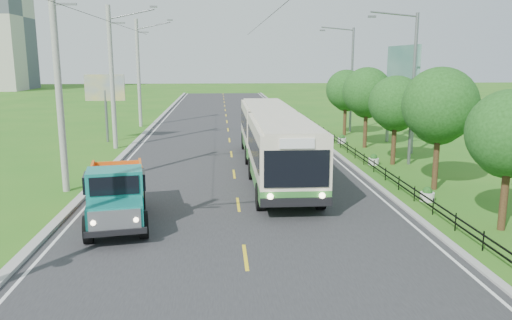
{
  "coord_description": "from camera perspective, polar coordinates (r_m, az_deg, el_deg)",
  "views": [
    {
      "loc": [
        -0.78,
        -15.24,
        6.33
      ],
      "look_at": [
        0.83,
        6.6,
        1.9
      ],
      "focal_mm": 35.0,
      "sensor_mm": 36.0,
      "label": 1
    }
  ],
  "objects": [
    {
      "name": "planter_far",
      "position": [
        38.88,
        9.79,
        2.33
      ],
      "size": [
        0.64,
        0.64,
        0.67
      ],
      "color": "silver",
      "rests_on": "ground"
    },
    {
      "name": "centre_dash",
      "position": [
        16.52,
        -1.22,
        -11.02
      ],
      "size": [
        0.12,
        2.2,
        0.0
      ],
      "primitive_type": "cube",
      "color": "yellow",
      "rests_on": "road"
    },
    {
      "name": "tree_back",
      "position": [
        42.81,
        10.25,
        7.67
      ],
      "size": [
        3.3,
        3.36,
        5.5
      ],
      "color": "#382314",
      "rests_on": "ground"
    },
    {
      "name": "ground",
      "position": [
        16.53,
        -1.22,
        -11.09
      ],
      "size": [
        240.0,
        240.0,
        0.0
      ],
      "primitive_type": "plane",
      "color": "#276818",
      "rests_on": "ground"
    },
    {
      "name": "billboard_right",
      "position": [
        37.61,
        16.35,
        9.48
      ],
      "size": [
        0.24,
        6.0,
        7.3
      ],
      "color": "slate",
      "rests_on": "ground"
    },
    {
      "name": "billboard_left",
      "position": [
        40.28,
        -16.88,
        7.45
      ],
      "size": [
        3.0,
        0.2,
        5.2
      ],
      "color": "slate",
      "rests_on": "ground"
    },
    {
      "name": "bus",
      "position": [
        28.15,
        1.97,
        2.71
      ],
      "size": [
        3.02,
        17.8,
        3.43
      ],
      "rotation": [
        0.0,
        0.0,
        -0.0
      ],
      "color": "#31772F",
      "rests_on": "ground"
    },
    {
      "name": "tree_third",
      "position": [
        25.8,
        20.24,
        5.52
      ],
      "size": [
        3.6,
        3.62,
        6.0
      ],
      "color": "#382314",
      "rests_on": "ground"
    },
    {
      "name": "road",
      "position": [
        35.82,
        -2.92,
        1.26
      ],
      "size": [
        14.0,
        120.0,
        0.02
      ],
      "primitive_type": "cube",
      "color": "#28282B",
      "rests_on": "ground"
    },
    {
      "name": "edge_line_left",
      "position": [
        36.28,
        -13.48,
        1.11
      ],
      "size": [
        0.12,
        120.0,
        0.0
      ],
      "primitive_type": "cube",
      "color": "silver",
      "rests_on": "road"
    },
    {
      "name": "pole_mid",
      "position": [
        37.03,
        -16.1,
        9.08
      ],
      "size": [
        3.51,
        0.32,
        10.0
      ],
      "color": "gray",
      "rests_on": "ground"
    },
    {
      "name": "streetlight_far",
      "position": [
        44.75,
        10.7,
        9.41
      ],
      "size": [
        3.02,
        0.2,
        9.07
      ],
      "color": "slate",
      "rests_on": "ground"
    },
    {
      "name": "planter_near",
      "position": [
        24.0,
        18.98,
        -3.79
      ],
      "size": [
        0.64,
        0.64,
        0.67
      ],
      "color": "silver",
      "rests_on": "ground"
    },
    {
      "name": "tree_fourth",
      "position": [
        31.37,
        15.69,
        6.0
      ],
      "size": [
        3.24,
        3.31,
        5.4
      ],
      "color": "#382314",
      "rests_on": "ground"
    },
    {
      "name": "edge_line_right",
      "position": [
        36.57,
        7.56,
        1.4
      ],
      "size": [
        0.12,
        120.0,
        0.0
      ],
      "primitive_type": "cube",
      "color": "silver",
      "rests_on": "road"
    },
    {
      "name": "dump_truck",
      "position": [
        20.1,
        -15.69,
        -3.4
      ],
      "size": [
        3.03,
        5.87,
        2.35
      ],
      "rotation": [
        0.0,
        0.0,
        0.17
      ],
      "color": "#147A72",
      "rests_on": "ground"
    },
    {
      "name": "curb_left",
      "position": [
        36.37,
        -14.34,
        1.17
      ],
      "size": [
        0.4,
        120.0,
        0.15
      ],
      "primitive_type": "cube",
      "color": "#9E9E99",
      "rests_on": "ground"
    },
    {
      "name": "planter_mid",
      "position": [
        31.3,
        13.29,
        -0.01
      ],
      "size": [
        0.64,
        0.64,
        0.67
      ],
      "color": "silver",
      "rests_on": "ground"
    },
    {
      "name": "pole_near",
      "position": [
        25.4,
        -21.57,
        7.86
      ],
      "size": [
        3.51,
        0.32,
        10.0
      ],
      "color": "gray",
      "rests_on": "ground"
    },
    {
      "name": "pole_far",
      "position": [
        48.84,
        -13.24,
        9.69
      ],
      "size": [
        3.51,
        0.32,
        10.0
      ],
      "color": "gray",
      "rests_on": "ground"
    },
    {
      "name": "streetlight_mid",
      "position": [
        31.43,
        17.27,
        8.33
      ],
      "size": [
        3.02,
        0.2,
        9.07
      ],
      "color": "slate",
      "rests_on": "ground"
    },
    {
      "name": "tree_second",
      "position": [
        20.58,
        26.98,
        2.33
      ],
      "size": [
        3.18,
        3.26,
        5.3
      ],
      "color": "#382314",
      "rests_on": "ground"
    },
    {
      "name": "tree_fifth",
      "position": [
        37.03,
        12.57,
        7.33
      ],
      "size": [
        3.48,
        3.52,
        5.8
      ],
      "color": "#382314",
      "rests_on": "ground"
    },
    {
      "name": "railing_right",
      "position": [
        31.12,
        12.24,
        0.0
      ],
      "size": [
        0.04,
        40.0,
        0.6
      ],
      "primitive_type": "cube",
      "color": "black",
      "rests_on": "ground"
    },
    {
      "name": "curb_right",
      "position": [
        36.67,
        8.32,
        1.45
      ],
      "size": [
        0.3,
        120.0,
        0.1
      ],
      "primitive_type": "cube",
      "color": "#9E9E99",
      "rests_on": "ground"
    }
  ]
}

